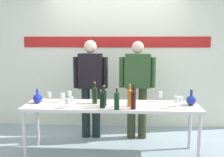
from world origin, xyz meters
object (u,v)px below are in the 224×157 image
object	(u,v)px
presenter_left	(91,83)
wine_glass_left_1	(49,95)
wine_glass_right_2	(160,95)
presenter_right	(137,84)
wine_bottle_0	(133,99)
display_table	(111,108)
wine_bottle_2	(102,99)
wine_glass_right_1	(180,99)
wine_glass_left_0	(63,96)
wine_bottle_5	(104,97)
wine_glass_right_0	(176,99)
decanter_blue_right	(191,100)
wine_bottle_4	(117,100)
wine_glass_left_2	(69,94)
wine_bottle_1	(95,94)
wine_glass_left_3	(71,100)
decanter_blue_left	(38,98)
wine_glass_left_4	(68,101)
wine_bottle_3	(130,97)

from	to	relation	value
presenter_left	wine_glass_left_1	size ratio (longest dim) A/B	11.95
wine_glass_left_1	wine_glass_right_2	world-z (taller)	wine_glass_right_2
presenter_right	wine_bottle_0	size ratio (longest dim) A/B	5.05
display_table	wine_bottle_2	xyz separation A→B (m)	(-0.11, -0.20, 0.19)
wine_glass_right_2	wine_glass_right_1	bearing A→B (deg)	-46.97
wine_glass_left_0	wine_glass_left_1	bearing A→B (deg)	163.00
display_table	wine_glass_left_1	bearing A→B (deg)	170.49
presenter_left	wine_bottle_2	bearing A→B (deg)	-72.36
wine_bottle_5	wine_glass_right_0	distance (m)	0.99
decanter_blue_right	wine_bottle_4	world-z (taller)	wine_bottle_4
display_table	presenter_left	distance (m)	0.83
wine_glass_left_2	wine_glass_right_0	world-z (taller)	wine_glass_right_0
wine_bottle_1	wine_glass_left_3	world-z (taller)	wine_bottle_1
decanter_blue_left	wine_bottle_4	distance (m)	1.22
wine_bottle_0	wine_bottle_1	size ratio (longest dim) A/B	1.02
display_table	wine_glass_left_3	xyz separation A→B (m)	(-0.56, -0.12, 0.15)
wine_bottle_4	display_table	bearing A→B (deg)	107.89
decanter_blue_left	display_table	bearing A→B (deg)	-1.43
wine_bottle_0	wine_glass_left_2	bearing A→B (deg)	154.20
decanter_blue_left	decanter_blue_right	size ratio (longest dim) A/B	0.93
wine_glass_left_1	wine_glass_right_1	size ratio (longest dim) A/B	1.02
wine_glass_left_0	wine_bottle_1	bearing A→B (deg)	-4.14
wine_glass_left_0	wine_glass_left_2	distance (m)	0.16
wine_bottle_2	wine_glass_right_1	xyz separation A→B (m)	(1.08, 0.16, -0.03)
wine_bottle_4	wine_glass_right_1	distance (m)	0.91
wine_bottle_4	wine_glass_right_2	size ratio (longest dim) A/B	2.02
wine_bottle_5	wine_glass_left_4	world-z (taller)	wine_bottle_5
wine_glass_left_4	display_table	bearing A→B (deg)	21.71
wine_glass_left_3	wine_glass_left_2	bearing A→B (deg)	106.08
wine_bottle_1	decanter_blue_left	bearing A→B (deg)	-178.03
wine_glass_left_2	wine_glass_right_1	distance (m)	1.65
wine_bottle_1	wine_glass_left_0	size ratio (longest dim) A/B	2.31
wine_bottle_4	wine_glass_right_0	distance (m)	0.81
decanter_blue_left	decanter_blue_right	world-z (taller)	decanter_blue_right
wine_glass_right_0	wine_glass_right_2	bearing A→B (deg)	113.72
decanter_blue_left	wine_glass_left_4	size ratio (longest dim) A/B	1.55
display_table	wine_glass_right_1	xyz separation A→B (m)	(0.97, -0.03, 0.16)
decanter_blue_left	wine_bottle_3	world-z (taller)	wine_bottle_3
wine_bottle_4	decanter_blue_left	bearing A→B (deg)	165.69
wine_glass_right_1	wine_glass_right_2	xyz separation A→B (m)	(-0.25, 0.27, 0.01)
wine_bottle_2	wine_glass_left_2	size ratio (longest dim) A/B	2.04
presenter_right	wine_glass_left_3	world-z (taller)	presenter_right
wine_bottle_4	wine_glass_left_4	world-z (taller)	wine_bottle_4
presenter_right	wine_glass_left_0	world-z (taller)	presenter_right
wine_bottle_1	wine_glass_left_3	distance (m)	0.36
wine_bottle_2	wine_glass_left_3	size ratio (longest dim) A/B	2.18
display_table	decanter_blue_right	xyz separation A→B (m)	(1.13, 0.03, 0.13)
display_table	wine_bottle_5	xyz separation A→B (m)	(-0.10, -0.07, 0.18)
wine_bottle_1	wine_bottle_5	size ratio (longest dim) A/B	1.09
presenter_left	wine_bottle_0	distance (m)	1.16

